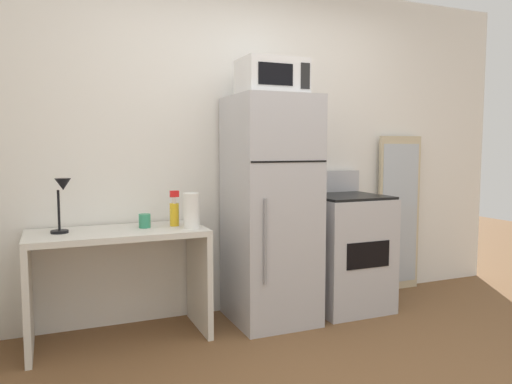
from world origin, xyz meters
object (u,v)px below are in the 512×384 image
desk (118,264)px  oven_range (346,251)px  leaning_mirror (399,213)px  coffee_mug (145,221)px  microwave (272,78)px  desk_lamp (62,196)px  spray_bottle (174,212)px  paper_towel_roll (191,211)px  refrigerator (270,210)px

desk → oven_range: bearing=-0.8°
desk → leaning_mirror: size_ratio=0.83×
coffee_mug → microwave: 1.36m
oven_range → desk_lamp: bearing=178.9°
coffee_mug → oven_range: (1.59, -0.06, -0.33)m
spray_bottle → paper_towel_roll: (0.09, -0.13, 0.02)m
desk → leaning_mirror: leaning_mirror is taller
microwave → oven_range: (0.68, 0.04, -1.33)m
spray_bottle → refrigerator: (0.71, -0.07, -0.01)m
paper_towel_roll → desk: bearing=167.6°
coffee_mug → refrigerator: refrigerator is taller
refrigerator → microwave: 0.97m
leaning_mirror → microwave: bearing=-168.3°
microwave → desk_lamp: bearing=176.9°
spray_bottle → leaning_mirror: 2.13m
oven_range → leaning_mirror: bearing=19.2°
coffee_mug → paper_towel_roll: paper_towel_roll is taller
spray_bottle → paper_towel_roll: 0.16m
desk_lamp → spray_bottle: size_ratio=1.42×
coffee_mug → refrigerator: bearing=-4.5°
spray_bottle → desk_lamp: bearing=-179.0°
paper_towel_roll → leaning_mirror: 2.07m
desk_lamp → refrigerator: size_ratio=0.21×
coffee_mug → spray_bottle: spray_bottle is taller
microwave → oven_range: size_ratio=0.42×
desk → paper_towel_roll: (0.48, -0.10, 0.35)m
leaning_mirror → paper_towel_roll: bearing=-170.6°
refrigerator → leaning_mirror: refrigerator is taller
microwave → coffee_mug: bearing=174.2°
microwave → oven_range: 1.50m
paper_towel_roll → oven_range: bearing=3.5°
oven_range → microwave: bearing=-176.8°
spray_bottle → microwave: microwave is taller
desk → leaning_mirror: bearing=5.3°
desk_lamp → coffee_mug: desk_lamp is taller
coffee_mug → desk: bearing=-170.6°
desk_lamp → oven_range: 2.18m
desk_lamp → leaning_mirror: (2.85, 0.22, -0.29)m
paper_towel_roll → desk_lamp: bearing=171.6°
desk_lamp → paper_towel_roll: desk_lamp is taller
coffee_mug → desk_lamp: bearing=-178.3°
desk → spray_bottle: spray_bottle is taller
microwave → desk: bearing=176.7°
coffee_mug → refrigerator: size_ratio=0.06×
desk → refrigerator: refrigerator is taller
desk_lamp → desk: bearing=-2.6°
refrigerator → desk_lamp: bearing=177.7°
spray_bottle → refrigerator: bearing=-5.5°
coffee_mug → leaning_mirror: bearing=4.9°
coffee_mug → paper_towel_roll: size_ratio=0.40×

